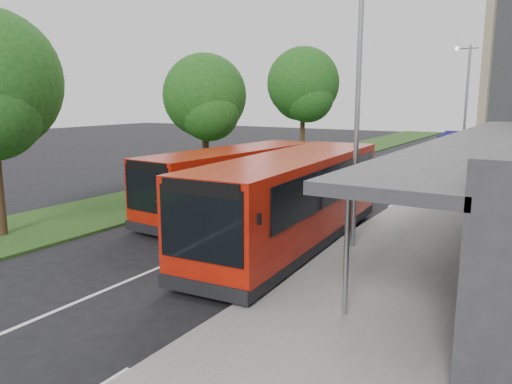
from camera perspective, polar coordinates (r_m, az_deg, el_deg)
ground at (r=16.86m, az=-5.11°, el=-6.14°), size 120.00×120.00×0.00m
pavement at (r=33.48m, az=24.84°, el=1.51°), size 5.00×80.00×0.15m
grass_verge at (r=37.21m, az=4.58°, el=3.27°), size 5.00×80.00×0.10m
lane_centre_line at (r=29.95m, az=12.20°, el=1.15°), size 0.12×70.00×0.01m
kerb_dashes at (r=32.92m, az=19.96°, el=1.59°), size 0.12×56.00×0.01m
tree_mid at (r=27.58m, az=-5.83°, el=10.27°), size 4.52×4.52×7.24m
tree_far at (r=37.85m, az=5.42°, el=11.71°), size 5.33×5.33×8.57m
lamp_post_near at (r=15.92m, az=11.25°, el=9.94°), size 1.44×0.28×8.00m
lamp_post_far at (r=35.36m, az=22.77°, el=9.68°), size 1.44×0.28×8.00m
bus_main at (r=16.35m, az=4.19°, el=-1.01°), size 3.42×10.90×3.05m
bus_second at (r=21.07m, az=-2.56°, el=1.28°), size 3.15×9.91×2.76m
litter_bin at (r=24.43m, az=20.24°, el=-0.12°), size 0.60×0.60×0.81m
bollard at (r=30.30m, az=21.57°, el=1.95°), size 0.19×0.19×0.97m
car_near at (r=51.69m, az=22.56°, el=5.21°), size 2.09×3.78×1.22m
car_far at (r=58.84m, az=21.40°, el=5.91°), size 2.43×4.11×1.28m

